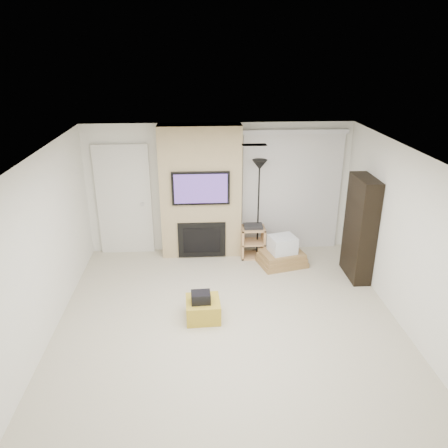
{
  "coord_description": "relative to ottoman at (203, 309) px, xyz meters",
  "views": [
    {
      "loc": [
        -0.4,
        -5.22,
        3.77
      ],
      "look_at": [
        0.0,
        1.2,
        1.15
      ],
      "focal_mm": 35.0,
      "sensor_mm": 36.0,
      "label": 1
    }
  ],
  "objects": [
    {
      "name": "ceiling",
      "position": [
        0.37,
        -0.32,
        2.35
      ],
      "size": [
        5.0,
        5.5,
        0.0
      ],
      "primitive_type": "cube",
      "color": "white",
      "rests_on": "wall_back"
    },
    {
      "name": "floor_lamp",
      "position": [
        1.09,
        2.11,
        1.33
      ],
      "size": [
        0.28,
        0.28,
        1.88
      ],
      "color": "black",
      "rests_on": "floor"
    },
    {
      "name": "av_stand",
      "position": [
        0.99,
        2.02,
        0.2
      ],
      "size": [
        0.45,
        0.38,
        0.66
      ],
      "color": "tan",
      "rests_on": "floor"
    },
    {
      "name": "wall_front",
      "position": [
        0.37,
        -3.07,
        1.1
      ],
      "size": [
        5.0,
        0.0,
        2.5
      ],
      "primitive_type": "cube",
      "rotation": [
        1.57,
        0.0,
        0.0
      ],
      "color": "white",
      "rests_on": "ground"
    },
    {
      "name": "wall_right",
      "position": [
        2.87,
        -0.32,
        1.1
      ],
      "size": [
        0.0,
        5.5,
        2.5
      ],
      "primitive_type": "cube",
      "rotation": [
        1.57,
        0.0,
        1.57
      ],
      "color": "white",
      "rests_on": "ground"
    },
    {
      "name": "bookshelf",
      "position": [
        2.71,
        1.15,
        0.75
      ],
      "size": [
        0.3,
        0.8,
        1.8
      ],
      "color": "black",
      "rests_on": "floor"
    },
    {
      "name": "box_stack",
      "position": [
        1.49,
        1.65,
        0.06
      ],
      "size": [
        0.96,
        0.81,
        0.56
      ],
      "color": "olive",
      "rests_on": "floor"
    },
    {
      "name": "wall_left",
      "position": [
        -2.13,
        -0.32,
        1.1
      ],
      "size": [
        0.0,
        5.5,
        2.5
      ],
      "primitive_type": "cube",
      "rotation": [
        1.57,
        0.0,
        1.57
      ],
      "color": "white",
      "rests_on": "ground"
    },
    {
      "name": "vertical_blinds",
      "position": [
        1.77,
        2.38,
        1.12
      ],
      "size": [
        1.98,
        0.1,
        2.37
      ],
      "color": "silver",
      "rests_on": "floor"
    },
    {
      "name": "ottoman",
      "position": [
        0.0,
        0.0,
        0.0
      ],
      "size": [
        0.52,
        0.52,
        0.3
      ],
      "primitive_type": "cube",
      "rotation": [
        0.0,
        0.0,
        0.04
      ],
      "color": "gold",
      "rests_on": "floor"
    },
    {
      "name": "entry_door",
      "position": [
        -1.43,
        2.4,
        0.9
      ],
      "size": [
        1.02,
        0.11,
        2.14
      ],
      "color": "silver",
      "rests_on": "floor"
    },
    {
      "name": "fireplace_wall",
      "position": [
        0.02,
        2.22,
        1.09
      ],
      "size": [
        1.5,
        0.47,
        2.5
      ],
      "color": "tan",
      "rests_on": "floor"
    },
    {
      "name": "black_bag",
      "position": [
        -0.03,
        -0.04,
        0.23
      ],
      "size": [
        0.29,
        0.23,
        0.16
      ],
      "primitive_type": "cube",
      "rotation": [
        0.0,
        0.0,
        0.04
      ],
      "color": "black",
      "rests_on": "ottoman"
    },
    {
      "name": "floor",
      "position": [
        0.37,
        -0.32,
        -0.15
      ],
      "size": [
        5.0,
        5.5,
        0.0
      ],
      "primitive_type": "cube",
      "color": "beige",
      "rests_on": "ground"
    },
    {
      "name": "hvac_vent",
      "position": [
        0.77,
        0.48,
        2.35
      ],
      "size": [
        0.35,
        0.18,
        0.01
      ],
      "primitive_type": "cube",
      "color": "silver",
      "rests_on": "ceiling"
    },
    {
      "name": "wall_back",
      "position": [
        0.37,
        2.43,
        1.1
      ],
      "size": [
        5.0,
        0.0,
        2.5
      ],
      "primitive_type": "cube",
      "rotation": [
        1.57,
        0.0,
        0.0
      ],
      "color": "white",
      "rests_on": "ground"
    }
  ]
}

